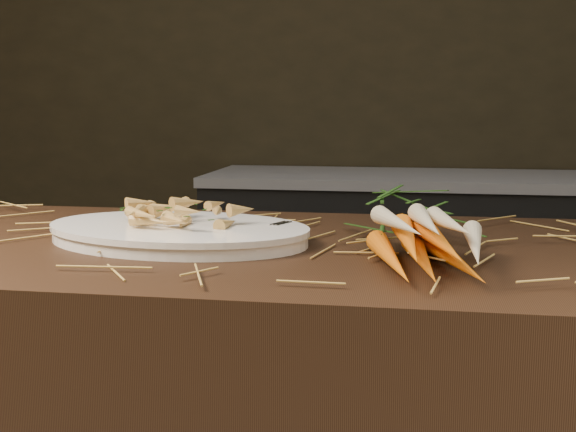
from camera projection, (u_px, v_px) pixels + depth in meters
The scene contains 6 objects.
back_counter at pixel (425, 273), 3.04m from camera, with size 1.82×0.62×0.84m.
straw_bedding at pixel (266, 238), 1.18m from camera, with size 1.40×0.60×0.02m, color #AF7B38, non-canonical shape.
root_veg_bunch at pixel (412, 224), 1.10m from camera, with size 0.21×0.49×0.09m.
serving_platter at pixel (178, 235), 1.20m from camera, with size 0.45×0.30×0.02m, color white, non-canonical shape.
roasted_veg_heap at pixel (177, 213), 1.19m from camera, with size 0.22×0.16×0.05m, color #B37E3D, non-canonical shape.
serving_fork at pixel (262, 234), 1.12m from camera, with size 0.01×0.17×0.00m, color silver.
Camera 1 is at (0.23, -0.84, 1.13)m, focal length 45.00 mm.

